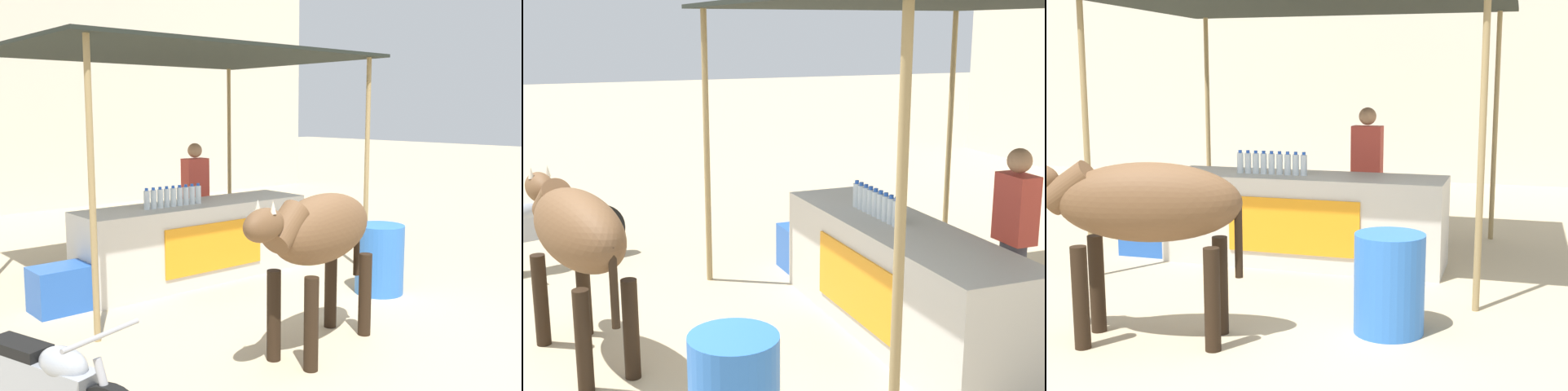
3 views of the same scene
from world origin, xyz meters
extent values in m
plane|color=tan|center=(0.00, 0.00, 0.00)|extent=(60.00, 60.00, 0.00)
cube|color=beige|center=(0.00, 8.83, 2.61)|extent=(16.00, 0.50, 5.23)
cube|color=beige|center=(0.00, 2.20, 0.48)|extent=(3.00, 0.80, 0.96)
cube|color=orange|center=(0.00, 1.79, 0.48)|extent=(1.40, 0.02, 0.58)
cube|color=black|center=(0.00, 2.50, 2.78)|extent=(4.20, 3.20, 0.04)
cylinder|color=#997F51|center=(-1.89, 1.06, 1.39)|extent=(0.06, 0.06, 2.78)
cylinder|color=#997F51|center=(1.89, 1.06, 1.39)|extent=(0.06, 0.06, 2.78)
cylinder|color=#997F51|center=(-1.89, 3.94, 1.39)|extent=(0.06, 0.06, 2.78)
cylinder|color=#997F51|center=(1.89, 3.94, 1.39)|extent=(0.06, 0.06, 2.78)
cylinder|color=silver|center=(-0.71, 2.15, 1.07)|extent=(0.07, 0.07, 0.22)
cylinder|color=blue|center=(-0.71, 2.15, 1.19)|extent=(0.04, 0.04, 0.03)
cylinder|color=silver|center=(-0.62, 2.15, 1.07)|extent=(0.07, 0.07, 0.22)
cylinder|color=blue|center=(-0.62, 2.15, 1.19)|extent=(0.04, 0.04, 0.03)
cylinder|color=silver|center=(-0.53, 2.15, 1.07)|extent=(0.07, 0.07, 0.22)
cylinder|color=blue|center=(-0.53, 2.15, 1.19)|extent=(0.04, 0.04, 0.03)
cylinder|color=silver|center=(-0.44, 2.15, 1.07)|extent=(0.07, 0.07, 0.22)
cylinder|color=blue|center=(-0.44, 2.15, 1.19)|extent=(0.04, 0.04, 0.03)
cylinder|color=silver|center=(-0.35, 2.15, 1.07)|extent=(0.07, 0.07, 0.22)
cylinder|color=blue|center=(-0.35, 2.15, 1.19)|extent=(0.04, 0.04, 0.03)
cylinder|color=silver|center=(-0.26, 2.15, 1.07)|extent=(0.07, 0.07, 0.22)
cylinder|color=blue|center=(-0.26, 2.15, 1.19)|extent=(0.04, 0.04, 0.03)
cylinder|color=silver|center=(-0.17, 2.15, 1.07)|extent=(0.07, 0.07, 0.22)
cylinder|color=blue|center=(-0.17, 2.15, 1.19)|extent=(0.04, 0.04, 0.03)
cylinder|color=silver|center=(-0.08, 2.15, 1.07)|extent=(0.07, 0.07, 0.22)
cylinder|color=blue|center=(-0.08, 2.15, 1.19)|extent=(0.04, 0.04, 0.03)
cylinder|color=silver|center=(0.01, 2.15, 1.07)|extent=(0.07, 0.07, 0.22)
cylinder|color=blue|center=(0.01, 2.15, 1.19)|extent=(0.04, 0.04, 0.03)
cylinder|color=#383842|center=(0.52, 2.95, 0.44)|extent=(0.22, 0.22, 0.88)
cube|color=#BF3F33|center=(0.52, 2.95, 1.16)|extent=(0.34, 0.20, 0.56)
sphere|color=#A87A56|center=(0.52, 2.95, 1.55)|extent=(0.20, 0.20, 0.20)
cube|color=blue|center=(-1.79, 2.10, 0.24)|extent=(0.60, 0.44, 0.48)
cylinder|color=blue|center=(1.26, 0.33, 0.40)|extent=(0.56, 0.56, 0.80)
ellipsoid|color=brown|center=(-0.43, -0.37, 1.08)|extent=(1.48, 0.84, 0.60)
cylinder|color=black|center=(-0.87, -0.66, 0.39)|extent=(0.12, 0.12, 0.78)
cylinder|color=black|center=(-0.95, -0.31, 0.39)|extent=(0.12, 0.12, 0.78)
cylinder|color=black|center=(0.09, -0.43, 0.39)|extent=(0.12, 0.12, 0.78)
cylinder|color=black|center=(0.00, -0.08, 0.39)|extent=(0.12, 0.12, 0.78)
cylinder|color=brown|center=(-1.01, -0.51, 1.19)|extent=(0.49, 0.34, 0.41)
cylinder|color=black|center=(0.21, -0.21, 0.81)|extent=(0.06, 0.06, 0.60)
camera|label=1|loc=(-4.25, -3.96, 2.10)|focal=42.00mm
camera|label=2|loc=(5.09, -0.86, 2.59)|focal=50.00mm
camera|label=3|loc=(2.21, -5.13, 2.03)|focal=50.00mm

